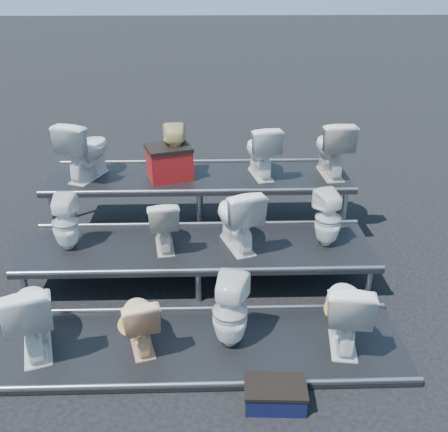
{
  "coord_description": "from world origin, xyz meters",
  "views": [
    {
      "loc": [
        0.16,
        -5.28,
        3.48
      ],
      "look_at": [
        0.31,
        0.1,
        0.81
      ],
      "focal_mm": 40.0,
      "sensor_mm": 36.0,
      "label": 1
    }
  ],
  "objects_px": {
    "toilet_3": "(345,309)",
    "toilet_11": "(332,147)",
    "toilet_5": "(163,223)",
    "toilet_9": "(175,151)",
    "toilet_4": "(65,223)",
    "toilet_7": "(328,219)",
    "toilet_0": "(30,313)",
    "toilet_8": "(85,149)",
    "toilet_10": "(261,150)",
    "step_stool": "(275,396)",
    "toilet_2": "(230,312)",
    "toilet_6": "(237,217)",
    "toilet_1": "(139,319)",
    "red_crate": "(169,164)"
  },
  "relations": [
    {
      "from": "toilet_3",
      "to": "toilet_11",
      "type": "bearing_deg",
      "value": -90.07
    },
    {
      "from": "toilet_5",
      "to": "toilet_9",
      "type": "height_order",
      "value": "toilet_9"
    },
    {
      "from": "toilet_4",
      "to": "toilet_7",
      "type": "relative_size",
      "value": 0.97
    },
    {
      "from": "toilet_0",
      "to": "toilet_8",
      "type": "bearing_deg",
      "value": -109.65
    },
    {
      "from": "toilet_10",
      "to": "toilet_11",
      "type": "bearing_deg",
      "value": 169.36
    },
    {
      "from": "toilet_0",
      "to": "toilet_4",
      "type": "relative_size",
      "value": 1.22
    },
    {
      "from": "step_stool",
      "to": "toilet_0",
      "type": "bearing_deg",
      "value": 165.03
    },
    {
      "from": "toilet_2",
      "to": "toilet_4",
      "type": "height_order",
      "value": "toilet_4"
    },
    {
      "from": "toilet_7",
      "to": "toilet_11",
      "type": "bearing_deg",
      "value": -121.71
    },
    {
      "from": "toilet_0",
      "to": "toilet_6",
      "type": "height_order",
      "value": "toilet_6"
    },
    {
      "from": "toilet_5",
      "to": "toilet_11",
      "type": "xyz_separation_m",
      "value": [
        2.26,
        1.3,
        0.48
      ]
    },
    {
      "from": "toilet_6",
      "to": "toilet_7",
      "type": "height_order",
      "value": "toilet_6"
    },
    {
      "from": "toilet_1",
      "to": "toilet_11",
      "type": "height_order",
      "value": "toilet_11"
    },
    {
      "from": "step_stool",
      "to": "toilet_8",
      "type": "bearing_deg",
      "value": 126.92
    },
    {
      "from": "toilet_3",
      "to": "toilet_4",
      "type": "xyz_separation_m",
      "value": [
        -3.04,
        1.3,
        0.34
      ]
    },
    {
      "from": "toilet_2",
      "to": "toilet_6",
      "type": "xyz_separation_m",
      "value": [
        0.13,
        1.3,
        0.4
      ]
    },
    {
      "from": "toilet_7",
      "to": "toilet_11",
      "type": "distance_m",
      "value": 1.41
    },
    {
      "from": "toilet_6",
      "to": "toilet_11",
      "type": "relative_size",
      "value": 0.98
    },
    {
      "from": "toilet_2",
      "to": "toilet_3",
      "type": "bearing_deg",
      "value": -163.59
    },
    {
      "from": "toilet_1",
      "to": "toilet_7",
      "type": "bearing_deg",
      "value": -164.56
    },
    {
      "from": "toilet_6",
      "to": "toilet_11",
      "type": "bearing_deg",
      "value": -155.18
    },
    {
      "from": "toilet_1",
      "to": "step_stool",
      "type": "bearing_deg",
      "value": 133.44
    },
    {
      "from": "toilet_8",
      "to": "step_stool",
      "type": "relative_size",
      "value": 1.56
    },
    {
      "from": "toilet_3",
      "to": "toilet_5",
      "type": "distance_m",
      "value": 2.32
    },
    {
      "from": "toilet_0",
      "to": "toilet_7",
      "type": "bearing_deg",
      "value": -175.97
    },
    {
      "from": "toilet_3",
      "to": "toilet_9",
      "type": "bearing_deg",
      "value": -47.15
    },
    {
      "from": "toilet_3",
      "to": "toilet_7",
      "type": "relative_size",
      "value": 1.14
    },
    {
      "from": "toilet_2",
      "to": "toilet_4",
      "type": "bearing_deg",
      "value": -18.01
    },
    {
      "from": "toilet_3",
      "to": "toilet_9",
      "type": "xyz_separation_m",
      "value": [
        -1.81,
        2.6,
        0.77
      ]
    },
    {
      "from": "toilet_1",
      "to": "toilet_6",
      "type": "height_order",
      "value": "toilet_6"
    },
    {
      "from": "toilet_1",
      "to": "toilet_6",
      "type": "distance_m",
      "value": 1.73
    },
    {
      "from": "toilet_5",
      "to": "toilet_6",
      "type": "bearing_deg",
      "value": 171.11
    },
    {
      "from": "toilet_4",
      "to": "toilet_6",
      "type": "xyz_separation_m",
      "value": [
        2.03,
        0.0,
        0.05
      ]
    },
    {
      "from": "step_stool",
      "to": "toilet_5",
      "type": "bearing_deg",
      "value": 121.55
    },
    {
      "from": "toilet_10",
      "to": "red_crate",
      "type": "height_order",
      "value": "toilet_10"
    },
    {
      "from": "toilet_3",
      "to": "toilet_8",
      "type": "bearing_deg",
      "value": -32.54
    },
    {
      "from": "toilet_6",
      "to": "toilet_7",
      "type": "xyz_separation_m",
      "value": [
        1.09,
        0.0,
        -0.04
      ]
    },
    {
      "from": "toilet_7",
      "to": "red_crate",
      "type": "xyz_separation_m",
      "value": [
        -1.97,
        1.24,
        0.26
      ]
    },
    {
      "from": "toilet_10",
      "to": "toilet_8",
      "type": "bearing_deg",
      "value": -10.64
    },
    {
      "from": "toilet_6",
      "to": "toilet_8",
      "type": "height_order",
      "value": "toilet_8"
    },
    {
      "from": "toilet_2",
      "to": "red_crate",
      "type": "distance_m",
      "value": 2.71
    },
    {
      "from": "toilet_5",
      "to": "toilet_7",
      "type": "relative_size",
      "value": 0.93
    },
    {
      "from": "toilet_9",
      "to": "red_crate",
      "type": "xyz_separation_m",
      "value": [
        -0.08,
        -0.06,
        -0.16
      ]
    },
    {
      "from": "toilet_5",
      "to": "red_crate",
      "type": "xyz_separation_m",
      "value": [
        0.0,
        1.24,
        0.28
      ]
    },
    {
      "from": "toilet_2",
      "to": "step_stool",
      "type": "xyz_separation_m",
      "value": [
        0.37,
        -0.75,
        -0.36
      ]
    },
    {
      "from": "toilet_2",
      "to": "red_crate",
      "type": "relative_size",
      "value": 1.37
    },
    {
      "from": "toilet_5",
      "to": "toilet_7",
      "type": "bearing_deg",
      "value": 171.11
    },
    {
      "from": "toilet_5",
      "to": "red_crate",
      "type": "distance_m",
      "value": 1.27
    },
    {
      "from": "toilet_2",
      "to": "toilet_8",
      "type": "height_order",
      "value": "toilet_8"
    },
    {
      "from": "toilet_7",
      "to": "red_crate",
      "type": "bearing_deg",
      "value": -51.12
    }
  ]
}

